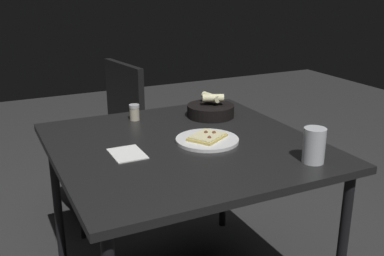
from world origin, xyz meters
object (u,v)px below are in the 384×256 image
(pizza_plate, at_px, (207,139))
(pepper_shaker, at_px, (134,113))
(beer_glass, at_px, (314,147))
(chair_near, at_px, (109,132))
(dining_table, at_px, (184,156))
(bread_basket, at_px, (211,110))

(pizza_plate, relative_size, pepper_shaker, 3.46)
(beer_glass, relative_size, chair_near, 0.14)
(dining_table, xyz_separation_m, chair_near, (0.92, 0.07, -0.17))
(chair_near, bearing_deg, bread_basket, -152.21)
(pizza_plate, xyz_separation_m, beer_glass, (-0.36, -0.25, 0.05))
(pizza_plate, bearing_deg, dining_table, 70.84)
(bread_basket, height_order, chair_near, chair_near)
(pepper_shaker, bearing_deg, bread_basket, -106.54)
(pizza_plate, distance_m, bread_basket, 0.36)
(beer_glass, xyz_separation_m, chair_near, (1.31, 0.40, -0.29))
(dining_table, height_order, beer_glass, beer_glass)
(dining_table, relative_size, chair_near, 1.15)
(dining_table, distance_m, pizza_plate, 0.12)
(bread_basket, xyz_separation_m, beer_glass, (-0.67, -0.07, 0.02))
(pizza_plate, bearing_deg, beer_glass, -145.63)
(dining_table, distance_m, pepper_shaker, 0.40)
(bread_basket, height_order, beer_glass, beer_glass)
(pizza_plate, xyz_separation_m, chair_near, (0.95, 0.16, -0.24))
(bread_basket, xyz_separation_m, chair_near, (0.64, 0.34, -0.26))
(dining_table, height_order, pepper_shaker, pepper_shaker)
(bread_basket, relative_size, beer_glass, 1.74)
(dining_table, bearing_deg, pizza_plate, -109.16)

